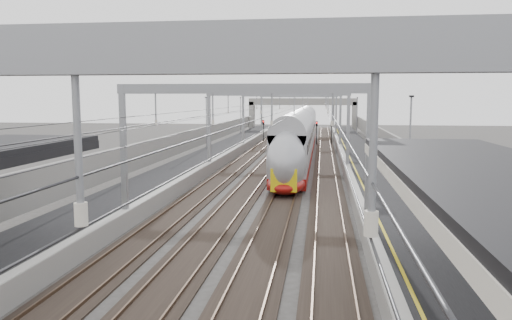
# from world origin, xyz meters

# --- Properties ---
(platform_left) EXTENTS (4.00, 120.00, 1.00)m
(platform_left) POSITION_xyz_m (-8.00, 45.00, 0.50)
(platform_left) COLOR black
(platform_left) RESTS_ON ground
(platform_right) EXTENTS (4.00, 120.00, 1.00)m
(platform_right) POSITION_xyz_m (8.00, 45.00, 0.50)
(platform_right) COLOR black
(platform_right) RESTS_ON ground
(tracks) EXTENTS (11.40, 140.00, 0.20)m
(tracks) POSITION_xyz_m (0.00, 45.00, 0.05)
(tracks) COLOR black
(tracks) RESTS_ON ground
(overhead_line) EXTENTS (13.00, 140.00, 6.60)m
(overhead_line) POSITION_xyz_m (0.00, 51.62, 6.14)
(overhead_line) COLOR gray
(overhead_line) RESTS_ON platform_left
(overbridge) EXTENTS (22.00, 2.20, 6.90)m
(overbridge) POSITION_xyz_m (0.00, 100.00, 5.31)
(overbridge) COLOR gray
(overbridge) RESTS_ON ground
(wall_left) EXTENTS (0.30, 120.00, 3.20)m
(wall_left) POSITION_xyz_m (-11.20, 45.00, 1.60)
(wall_left) COLOR gray
(wall_left) RESTS_ON ground
(wall_right) EXTENTS (0.30, 120.00, 3.20)m
(wall_right) POSITION_xyz_m (11.20, 45.00, 1.60)
(wall_right) COLOR gray
(wall_right) RESTS_ON ground
(train) EXTENTS (2.85, 51.99, 4.51)m
(train) POSITION_xyz_m (1.50, 54.44, 2.20)
(train) COLOR maroon
(train) RESTS_ON ground
(signal_green) EXTENTS (0.32, 0.32, 3.48)m
(signal_green) POSITION_xyz_m (-5.20, 75.47, 2.42)
(signal_green) COLOR black
(signal_green) RESTS_ON ground
(signal_red_near) EXTENTS (0.32, 0.32, 3.48)m
(signal_red_near) POSITION_xyz_m (3.20, 72.49, 2.42)
(signal_red_near) COLOR black
(signal_red_near) RESTS_ON ground
(signal_red_far) EXTENTS (0.32, 0.32, 3.48)m
(signal_red_far) POSITION_xyz_m (5.40, 72.12, 2.42)
(signal_red_far) COLOR black
(signal_red_far) RESTS_ON ground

